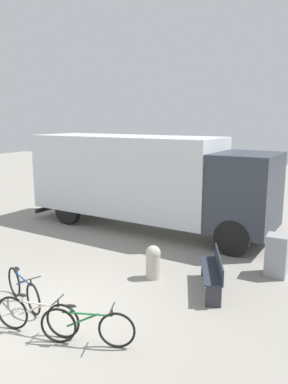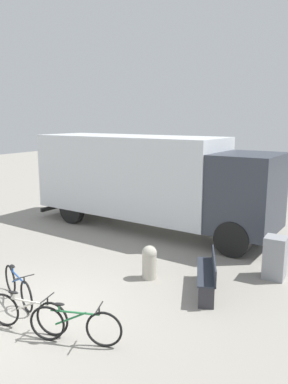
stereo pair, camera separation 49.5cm
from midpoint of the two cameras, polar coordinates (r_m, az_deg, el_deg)
The scene contains 8 objects.
ground_plane at distance 8.48m, azimuth -17.08°, elevation -17.48°, with size 60.00×60.00×0.00m, color gray.
delivery_truck at distance 13.62m, azimuth -1.02°, elevation 2.21°, with size 9.31×3.13×3.38m.
park_bench at distance 9.06m, azimuth 9.01°, elevation -11.72°, with size 1.02×1.79×0.87m.
bicycle_near at distance 8.86m, azimuth -19.52°, elevation -13.76°, with size 1.62×0.76×0.76m.
bicycle_middle at distance 7.72m, azimuth -17.88°, elevation -17.51°, with size 1.72×0.50×0.76m.
bicycle_far at distance 7.16m, azimuth -10.77°, elevation -19.53°, with size 1.66×0.67×0.76m.
bollard_near_bench at distance 9.61m, azimuth -0.10°, elevation -10.44°, with size 0.38×0.38×0.86m.
utility_box at distance 10.23m, azimuth 18.21°, elevation -9.18°, with size 0.52×0.54×1.09m.
Camera 1 is at (5.15, -5.35, 3.98)m, focal length 35.00 mm.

